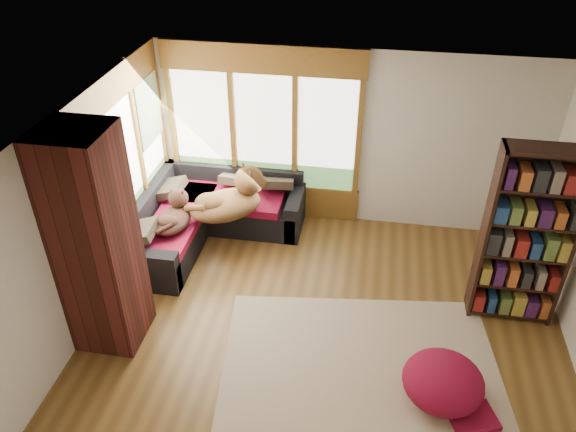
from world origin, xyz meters
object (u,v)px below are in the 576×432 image
(area_rug, at_px, (361,371))
(bookshelf, at_px, (527,238))
(dog_brindle, at_px, (174,212))
(dog_tan, at_px, (231,195))
(sectional_sofa, at_px, (203,218))
(pouf, at_px, (443,381))
(brick_chimney, at_px, (96,243))

(area_rug, bearing_deg, bookshelf, 35.99)
(area_rug, distance_m, dog_brindle, 3.16)
(area_rug, xyz_separation_m, dog_brindle, (-2.60, 1.64, 0.72))
(dog_tan, distance_m, dog_brindle, 0.79)
(sectional_sofa, height_order, bookshelf, bookshelf)
(sectional_sofa, relative_size, pouf, 2.66)
(dog_brindle, bearing_deg, bookshelf, -92.97)
(area_rug, height_order, pouf, pouf)
(dog_brindle, bearing_deg, dog_tan, -58.10)
(pouf, xyz_separation_m, dog_tan, (-2.75, 2.20, 0.59))
(brick_chimney, bearing_deg, bookshelf, 13.75)
(area_rug, height_order, dog_tan, dog_tan)
(sectional_sofa, height_order, dog_tan, dog_tan)
(brick_chimney, relative_size, bookshelf, 1.16)
(pouf, bearing_deg, brick_chimney, 175.42)
(sectional_sofa, height_order, dog_brindle, dog_brindle)
(brick_chimney, distance_m, area_rug, 3.13)
(sectional_sofa, bearing_deg, area_rug, -43.24)
(brick_chimney, relative_size, pouf, 3.14)
(bookshelf, bearing_deg, sectional_sofa, 167.11)
(dog_brindle, bearing_deg, pouf, -115.38)
(dog_tan, bearing_deg, sectional_sofa, 125.79)
(bookshelf, distance_m, pouf, 1.87)
(pouf, bearing_deg, area_rug, 167.74)
(dog_tan, bearing_deg, brick_chimney, -153.80)
(area_rug, xyz_separation_m, pouf, (0.83, -0.18, 0.23))
(bookshelf, distance_m, dog_brindle, 4.33)
(dog_tan, height_order, dog_brindle, dog_tan)
(pouf, relative_size, dog_brindle, 1.15)
(pouf, xyz_separation_m, dog_brindle, (-3.43, 1.82, 0.49))
(dog_brindle, bearing_deg, area_rug, -119.65)
(pouf, distance_m, dog_brindle, 3.92)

